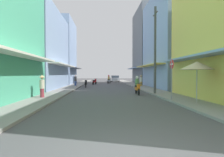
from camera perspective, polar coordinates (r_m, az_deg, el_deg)
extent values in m
plane|color=#4C4C4F|center=(25.02, -1.66, -2.65)|extent=(111.13, 111.13, 0.00)
cube|color=gray|center=(25.31, -12.09, -2.50)|extent=(2.01, 58.51, 0.12)
cube|color=gray|center=(25.54, 8.67, -2.45)|extent=(2.01, 58.51, 0.12)
cube|color=silver|center=(10.56, -28.19, 7.02)|extent=(1.10, 12.29, 0.12)
cube|color=#8CA5CC|center=(23.88, -22.77, 7.97)|extent=(6.00, 11.27, 9.07)
cube|color=silver|center=(22.80, -14.40, 3.97)|extent=(1.10, 10.15, 0.12)
cube|color=#8CA5CC|center=(33.89, -16.82, 7.61)|extent=(6.00, 8.27, 10.97)
cube|color=slate|center=(33.05, -10.88, 3.14)|extent=(1.10, 7.44, 0.12)
cube|color=#8CA5CC|center=(11.16, 27.95, 6.70)|extent=(1.10, 12.29, 0.12)
cube|color=#8CA5CC|center=(24.79, 19.09, 10.52)|extent=(6.00, 10.73, 11.45)
cube|color=#EFD159|center=(23.39, 11.06, 3.92)|extent=(1.10, 9.66, 0.12)
cube|color=slate|center=(34.70, 12.48, 9.34)|extent=(6.00, 9.05, 13.19)
cube|color=#8CA5CC|center=(33.60, 6.68, 3.12)|extent=(1.10, 8.14, 0.12)
cylinder|color=black|center=(32.00, -4.98, -1.29)|extent=(0.26, 0.56, 0.56)
cylinder|color=black|center=(30.84, -5.81, -1.39)|extent=(0.26, 0.56, 0.56)
cube|color=red|center=(31.36, -5.42, -0.94)|extent=(0.59, 1.04, 0.24)
cube|color=black|center=(31.17, -5.56, -0.59)|extent=(0.45, 0.62, 0.14)
cylinder|color=red|center=(31.87, -5.06, -0.55)|extent=(0.28, 0.28, 0.45)
cylinder|color=black|center=(31.86, -5.06, -0.10)|extent=(0.53, 0.21, 0.03)
cylinder|color=black|center=(35.34, -0.62, -1.04)|extent=(0.26, 0.56, 0.56)
cylinder|color=black|center=(34.15, -1.22, -1.13)|extent=(0.26, 0.56, 0.56)
cube|color=silver|center=(34.69, -0.94, -0.73)|extent=(0.59, 1.04, 0.24)
cube|color=black|center=(34.49, -1.03, -0.40)|extent=(0.45, 0.62, 0.14)
cylinder|color=silver|center=(35.21, -0.67, -0.37)|extent=(0.28, 0.28, 0.45)
cylinder|color=black|center=(35.20, -0.67, 0.04)|extent=(0.53, 0.21, 0.03)
cylinder|color=#BF8C3F|center=(34.53, -1.01, 0.18)|extent=(0.34, 0.34, 0.55)
sphere|color=red|center=(34.52, -1.01, 0.84)|extent=(0.26, 0.26, 0.26)
cylinder|color=black|center=(25.12, -7.99, -2.01)|extent=(0.11, 0.56, 0.56)
cylinder|color=black|center=(23.87, -8.09, -2.18)|extent=(0.11, 0.56, 0.56)
cube|color=black|center=(24.43, -8.04, -1.58)|extent=(0.33, 1.01, 0.24)
cube|color=black|center=(24.23, -8.06, -1.13)|extent=(0.31, 0.57, 0.14)
cylinder|color=black|center=(24.97, -8.00, -1.06)|extent=(0.28, 0.28, 0.45)
cylinder|color=black|center=(24.97, -8.00, -0.49)|extent=(0.55, 0.06, 0.03)
cylinder|color=black|center=(15.36, 8.20, -4.10)|extent=(0.09, 0.56, 0.56)
cylinder|color=black|center=(16.58, 7.41, -3.70)|extent=(0.09, 0.56, 0.56)
cube|color=orange|center=(16.00, 7.76, -3.09)|extent=(0.30, 1.00, 0.24)
cube|color=black|center=(16.18, 7.64, -2.33)|extent=(0.29, 0.56, 0.14)
cylinder|color=orange|center=(15.45, 8.12, -2.50)|extent=(0.28, 0.28, 0.45)
cylinder|color=black|center=(15.43, 8.12, -1.58)|extent=(0.55, 0.04, 0.03)
cylinder|color=#598C59|center=(16.12, 7.67, -1.10)|extent=(0.34, 0.34, 0.55)
sphere|color=silver|center=(16.10, 7.68, 0.32)|extent=(0.26, 0.26, 0.26)
cube|color=silver|center=(42.54, 0.84, -0.22)|extent=(1.99, 4.19, 0.70)
cube|color=#333D47|center=(42.38, 0.87, 0.52)|extent=(1.71, 2.19, 0.60)
cylinder|color=black|center=(43.71, -0.34, -0.55)|extent=(0.22, 0.65, 0.64)
cylinder|color=black|center=(43.89, 1.61, -0.54)|extent=(0.22, 0.65, 0.64)
cylinder|color=black|center=(41.22, 0.03, -0.66)|extent=(0.22, 0.65, 0.64)
cylinder|color=black|center=(41.42, 2.09, -0.65)|extent=(0.22, 0.65, 0.64)
cylinder|color=#334C8C|center=(27.15, -11.14, -1.57)|extent=(0.28, 0.28, 0.75)
cylinder|color=#262628|center=(27.13, -11.15, -0.12)|extent=(0.34, 0.34, 0.63)
sphere|color=tan|center=(27.12, -11.15, 0.85)|extent=(0.22, 0.22, 0.22)
cylinder|color=#BF8C3F|center=(25.45, 8.90, -1.79)|extent=(0.28, 0.28, 0.72)
cylinder|color=beige|center=(25.42, 8.91, -0.30)|extent=(0.34, 0.34, 0.61)
sphere|color=tan|center=(25.41, 8.91, 0.69)|extent=(0.22, 0.22, 0.22)
cone|color=#D1B77A|center=(25.41, 8.91, 0.92)|extent=(0.44, 0.44, 0.16)
cylinder|color=#99333F|center=(13.83, -20.66, -4.41)|extent=(0.28, 0.28, 0.73)
cylinder|color=beige|center=(13.79, -20.69, -1.62)|extent=(0.34, 0.34, 0.62)
sphere|color=tan|center=(13.77, -20.70, 0.24)|extent=(0.22, 0.22, 0.22)
cone|color=#D1B77A|center=(13.77, -20.70, 0.66)|extent=(0.44, 0.44, 0.16)
cylinder|color=#99999E|center=(11.30, 24.57, -1.83)|extent=(0.05, 0.05, 2.25)
cone|color=beige|center=(11.29, 24.62, 3.64)|extent=(1.85, 1.85, 0.45)
cylinder|color=#4C4C4F|center=(16.16, 13.08, 8.26)|extent=(0.20, 0.20, 7.38)
cylinder|color=#3F382D|center=(16.82, 13.13, 18.77)|extent=(0.08, 1.20, 0.08)
cylinder|color=gray|center=(12.21, 17.84, -0.73)|extent=(0.07, 0.07, 2.60)
cylinder|color=red|center=(12.22, 17.87, 4.19)|extent=(0.02, 0.60, 0.60)
cube|color=white|center=(12.22, 17.87, 4.19)|extent=(0.03, 0.40, 0.10)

